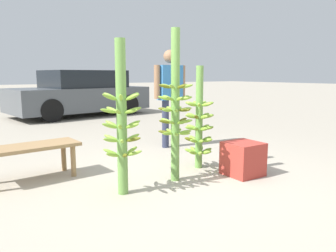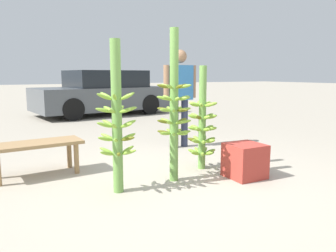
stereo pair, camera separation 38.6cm
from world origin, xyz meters
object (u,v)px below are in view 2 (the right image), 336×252
(vendor_person, at_px, (180,90))
(banana_stalk_center, at_px, (174,108))
(produce_crate, at_px, (245,161))
(banana_stalk_left, at_px, (117,120))
(parked_car, at_px, (102,93))
(market_bench, at_px, (36,148))
(banana_stalk_right, at_px, (202,123))

(vendor_person, bearing_deg, banana_stalk_center, 57.11)
(produce_crate, bearing_deg, banana_stalk_left, 171.35)
(parked_car, bearing_deg, market_bench, 147.72)
(banana_stalk_right, bearing_deg, market_bench, 161.44)
(vendor_person, xyz_separation_m, produce_crate, (-0.13, -1.81, -0.77))
(parked_car, relative_size, produce_crate, 10.19)
(vendor_person, height_order, market_bench, vendor_person)
(banana_stalk_left, bearing_deg, banana_stalk_right, 14.37)
(parked_car, xyz_separation_m, produce_crate, (-0.31, -6.91, -0.44))
(produce_crate, bearing_deg, vendor_person, 85.73)
(vendor_person, relative_size, parked_car, 0.39)
(banana_stalk_right, bearing_deg, vendor_person, 72.97)
(vendor_person, height_order, produce_crate, vendor_person)
(vendor_person, bearing_deg, parked_car, -93.04)
(vendor_person, xyz_separation_m, market_bench, (-2.33, -0.60, -0.62))
(vendor_person, bearing_deg, market_bench, 13.47)
(parked_car, height_order, produce_crate, parked_car)
(banana_stalk_center, xyz_separation_m, market_bench, (-1.39, 0.91, -0.50))
(market_bench, distance_m, produce_crate, 2.51)
(banana_stalk_left, distance_m, parked_car, 6.92)
(parked_car, bearing_deg, banana_stalk_center, 161.85)
(banana_stalk_center, distance_m, vendor_person, 1.79)
(banana_stalk_right, height_order, produce_crate, banana_stalk_right)
(banana_stalk_right, bearing_deg, banana_stalk_center, -155.05)
(banana_stalk_left, relative_size, vendor_person, 0.97)
(banana_stalk_center, relative_size, market_bench, 1.57)
(produce_crate, bearing_deg, banana_stalk_right, 114.46)
(banana_stalk_left, relative_size, parked_car, 0.38)
(market_bench, xyz_separation_m, produce_crate, (2.20, -1.20, -0.15))
(banana_stalk_left, relative_size, produce_crate, 3.86)
(banana_stalk_center, bearing_deg, parked_car, 80.41)
(parked_car, distance_m, produce_crate, 6.93)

